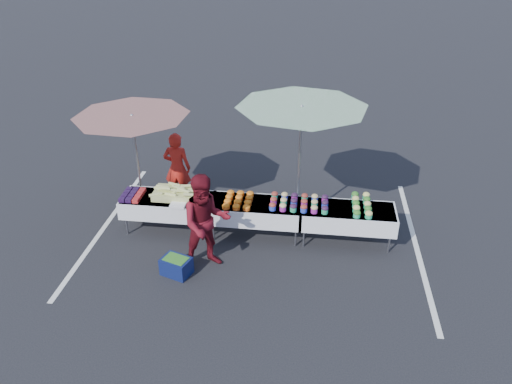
# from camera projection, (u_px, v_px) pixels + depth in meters

# --- Properties ---
(ground) EXTENTS (80.00, 80.00, 0.00)m
(ground) POSITION_uv_depth(u_px,v_px,m) (256.00, 235.00, 10.23)
(ground) COLOR black
(stripe_left) EXTENTS (0.10, 5.00, 0.00)m
(stripe_left) POSITION_uv_depth(u_px,v_px,m) (107.00, 224.00, 10.58)
(stripe_left) COLOR silver
(stripe_left) RESTS_ON ground
(stripe_right) EXTENTS (0.10, 5.00, 0.00)m
(stripe_right) POSITION_uv_depth(u_px,v_px,m) (416.00, 246.00, 9.88)
(stripe_right) COLOR silver
(stripe_right) RESTS_ON ground
(table_left) EXTENTS (1.86, 0.81, 0.75)m
(table_left) POSITION_uv_depth(u_px,v_px,m) (168.00, 205.00, 10.14)
(table_left) COLOR white
(table_left) RESTS_ON ground
(table_center) EXTENTS (1.86, 0.81, 0.75)m
(table_center) POSITION_uv_depth(u_px,v_px,m) (256.00, 210.00, 9.94)
(table_center) COLOR white
(table_center) RESTS_ON ground
(table_right) EXTENTS (1.86, 0.81, 0.75)m
(table_right) POSITION_uv_depth(u_px,v_px,m) (347.00, 216.00, 9.75)
(table_right) COLOR white
(table_right) RESTS_ON ground
(berry_punnets) EXTENTS (0.40, 0.54, 0.08)m
(berry_punnets) POSITION_uv_depth(u_px,v_px,m) (133.00, 195.00, 10.07)
(berry_punnets) COLOR black
(berry_punnets) RESTS_ON table_left
(corn_pile) EXTENTS (1.16, 0.57, 0.26)m
(corn_pile) POSITION_uv_depth(u_px,v_px,m) (179.00, 193.00, 10.03)
(corn_pile) COLOR #9CAF5A
(corn_pile) RESTS_ON table_left
(plastic_bags) EXTENTS (0.30, 0.25, 0.05)m
(plastic_bags) POSITION_uv_depth(u_px,v_px,m) (178.00, 205.00, 9.76)
(plastic_bags) COLOR white
(plastic_bags) RESTS_ON table_left
(carrot_bowls) EXTENTS (0.55, 0.69, 0.11)m
(carrot_bowls) POSITION_uv_depth(u_px,v_px,m) (238.00, 200.00, 9.87)
(carrot_bowls) COLOR #C45215
(carrot_bowls) RESTS_ON table_center
(potato_cups) EXTENTS (1.14, 0.58, 0.16)m
(potato_cups) POSITION_uv_depth(u_px,v_px,m) (299.00, 202.00, 9.73)
(potato_cups) COLOR #2840BD
(potato_cups) RESTS_ON table_right
(bean_baskets) EXTENTS (0.36, 0.86, 0.15)m
(bean_baskets) POSITION_uv_depth(u_px,v_px,m) (362.00, 204.00, 9.67)
(bean_baskets) COLOR #28A06A
(bean_baskets) RESTS_ON table_right
(vendor) EXTENTS (0.61, 0.41, 1.66)m
(vendor) POSITION_uv_depth(u_px,v_px,m) (177.00, 168.00, 11.06)
(vendor) COLOR red
(vendor) RESTS_ON ground
(customer) EXTENTS (1.10, 0.99, 1.86)m
(customer) POSITION_uv_depth(u_px,v_px,m) (206.00, 222.00, 8.90)
(customer) COLOR #5F0E17
(customer) RESTS_ON ground
(umbrella_left) EXTENTS (2.91, 2.91, 2.35)m
(umbrella_left) POSITION_uv_depth(u_px,v_px,m) (133.00, 125.00, 9.82)
(umbrella_left) COLOR black
(umbrella_left) RESTS_ON ground
(umbrella_right) EXTENTS (2.98, 2.98, 2.61)m
(umbrella_right) POSITION_uv_depth(u_px,v_px,m) (301.00, 117.00, 9.51)
(umbrella_right) COLOR black
(umbrella_right) RESTS_ON ground
(storage_bin) EXTENTS (0.61, 0.52, 0.33)m
(storage_bin) POSITION_uv_depth(u_px,v_px,m) (176.00, 266.00, 9.03)
(storage_bin) COLOR #0E1848
(storage_bin) RESTS_ON ground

